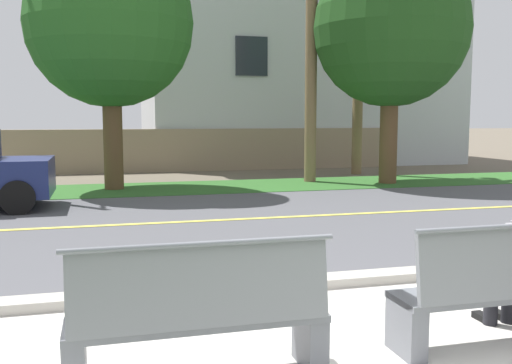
% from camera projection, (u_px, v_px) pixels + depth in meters
% --- Properties ---
extents(ground_plane, '(140.00, 140.00, 0.00)m').
position_uv_depth(ground_plane, '(196.00, 208.00, 11.42)').
color(ground_plane, '#665B4C').
extents(curb_edge, '(44.00, 0.30, 0.11)m').
position_uv_depth(curb_edge, '(283.00, 285.00, 5.99)').
color(curb_edge, '#ADA89E').
rests_on(curb_edge, ground_plane).
extents(street_asphalt, '(52.00, 8.00, 0.01)m').
position_uv_depth(street_asphalt, '(210.00, 221.00, 9.98)').
color(street_asphalt, '#515156').
rests_on(street_asphalt, ground_plane).
extents(road_centre_line, '(48.00, 0.14, 0.01)m').
position_uv_depth(road_centre_line, '(210.00, 221.00, 9.98)').
color(road_centre_line, '#E0CC4C').
rests_on(road_centre_line, ground_plane).
extents(far_verge_grass, '(48.00, 2.80, 0.02)m').
position_uv_depth(far_verge_grass, '(175.00, 188.00, 14.57)').
color(far_verge_grass, '#2D6026').
rests_on(far_verge_grass, ground_plane).
extents(bench_left, '(1.74, 0.48, 1.01)m').
position_uv_depth(bench_left, '(200.00, 319.00, 3.83)').
color(bench_left, slate).
rests_on(bench_left, ground_plane).
extents(bench_right, '(1.74, 0.48, 1.01)m').
position_uv_depth(bench_right, '(505.00, 292.00, 4.44)').
color(bench_right, slate).
rests_on(bench_right, ground_plane).
extents(shade_tree_far_left, '(4.03, 4.03, 6.64)m').
position_uv_depth(shade_tree_far_left, '(115.00, 11.00, 13.84)').
color(shade_tree_far_left, brown).
rests_on(shade_tree_far_left, ground_plane).
extents(shade_tree_left, '(4.10, 4.10, 6.76)m').
position_uv_depth(shade_tree_left, '(397.00, 17.00, 15.14)').
color(shade_tree_left, brown).
rests_on(shade_tree_left, ground_plane).
extents(garden_wall, '(13.00, 0.36, 1.40)m').
position_uv_depth(garden_wall, '(210.00, 150.00, 19.38)').
color(garden_wall, gray).
rests_on(garden_wall, ground_plane).
extents(house_across_street, '(12.70, 6.91, 7.54)m').
position_uv_depth(house_across_street, '(295.00, 66.00, 23.15)').
color(house_across_street, '#B7BCC1').
rests_on(house_across_street, ground_plane).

